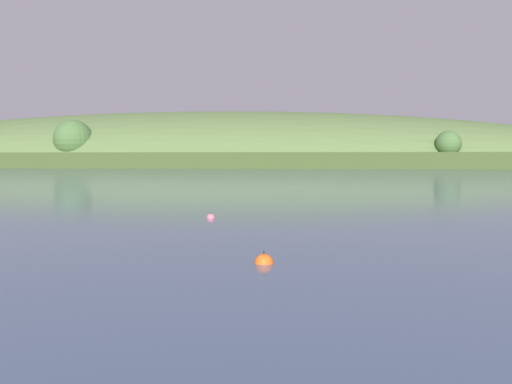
{
  "coord_description": "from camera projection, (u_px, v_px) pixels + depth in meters",
  "views": [
    {
      "loc": [
        3.84,
        2.48,
        3.45
      ],
      "look_at": [
        -2.25,
        36.08,
        1.37
      ],
      "focal_mm": 39.43,
      "sensor_mm": 36.0,
      "label": 1
    }
  ],
  "objects": [
    {
      "name": "mooring_buoy_foreground",
      "position": [
        211.0,
        218.0,
        32.17
      ],
      "size": [
        0.5,
        0.5,
        0.58
      ],
      "color": "#E06675",
      "rests_on": "ground"
    },
    {
      "name": "mooring_buoy_far_upstream",
      "position": [
        264.0,
        263.0,
        18.38
      ],
      "size": [
        0.63,
        0.63,
        0.71
      ],
      "color": "#EA5B19",
      "rests_on": "ground"
    },
    {
      "name": "far_shoreline_hill",
      "position": [
        211.0,
        165.0,
        233.02
      ],
      "size": [
        449.16,
        132.22,
        45.02
      ],
      "rotation": [
        0.0,
        0.0,
        0.07
      ],
      "color": "#3C4E24",
      "rests_on": "ground"
    }
  ]
}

